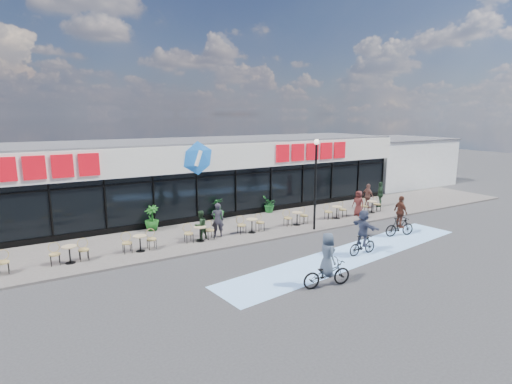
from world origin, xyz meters
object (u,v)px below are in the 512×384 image
at_px(patron_right, 201,225).
at_px(pedestrian_b, 368,196).
at_px(lamp_post, 316,176).
at_px(cyclist_a, 363,234).
at_px(cyclist_b, 400,220).
at_px(potted_plant_mid, 218,209).
at_px(patron_left, 218,220).
at_px(potted_plant_right, 269,204).
at_px(potted_plant_left, 152,218).
at_px(pedestrian_a, 358,203).
at_px(pedestrian_c, 380,194).

xyz_separation_m(patron_right, pedestrian_b, (12.12, 0.73, 0.08)).
bearing_deg(lamp_post, cyclist_a, -96.44).
height_order(lamp_post, cyclist_b, lamp_post).
height_order(lamp_post, patron_right, lamp_post).
bearing_deg(lamp_post, patron_right, 166.67).
distance_m(patron_right, pedestrian_b, 12.14).
relative_size(potted_plant_mid, patron_left, 0.74).
bearing_deg(patron_right, potted_plant_mid, -143.87).
bearing_deg(potted_plant_mid, patron_left, -114.77).
bearing_deg(potted_plant_right, pedestrian_b, -19.59).
relative_size(patron_left, cyclist_b, 0.82).
xyz_separation_m(lamp_post, patron_right, (-5.98, 1.42, -2.16)).
bearing_deg(potted_plant_mid, lamp_post, -50.23).
bearing_deg(pedestrian_b, cyclist_b, 152.49).
relative_size(potted_plant_left, pedestrian_a, 0.87).
distance_m(pedestrian_a, cyclist_a, 6.88).
bearing_deg(lamp_post, potted_plant_mid, 129.77).
bearing_deg(patron_right, pedestrian_a, 161.65).
bearing_deg(potted_plant_left, cyclist_b, -33.22).
relative_size(patron_left, pedestrian_b, 1.07).
distance_m(patron_left, pedestrian_c, 12.24).
bearing_deg(patron_right, cyclist_a, 119.23).
height_order(potted_plant_mid, patron_right, patron_right).
distance_m(lamp_post, patron_right, 6.51).
height_order(pedestrian_c, cyclist_a, cyclist_a).
xyz_separation_m(potted_plant_left, patron_right, (1.65, -2.79, 0.06)).
distance_m(potted_plant_mid, pedestrian_c, 11.10).
relative_size(patron_right, pedestrian_c, 0.87).
bearing_deg(cyclist_b, cyclist_a, -163.46).
relative_size(lamp_post, potted_plant_left, 3.61).
relative_size(potted_plant_right, patron_right, 0.72).
bearing_deg(patron_left, pedestrian_b, -158.13).
xyz_separation_m(lamp_post, pedestrian_b, (6.14, 2.15, -2.08)).
bearing_deg(pedestrian_a, potted_plant_right, -145.00).
xyz_separation_m(potted_plant_left, cyclist_b, (10.88, -7.13, 0.09)).
height_order(lamp_post, pedestrian_c, lamp_post).
height_order(potted_plant_mid, cyclist_b, cyclist_b).
bearing_deg(cyclist_b, pedestrian_a, 76.51).
bearing_deg(potted_plant_right, pedestrian_c, -17.56).
bearing_deg(pedestrian_c, pedestrian_a, -18.19).
bearing_deg(potted_plant_mid, potted_plant_left, -177.03).
relative_size(potted_plant_left, cyclist_a, 0.65).
distance_m(patron_left, pedestrian_a, 9.25).
xyz_separation_m(lamp_post, potted_plant_right, (-0.12, 4.38, -2.37)).
bearing_deg(cyclist_a, pedestrian_c, 38.58).
distance_m(potted_plant_mid, pedestrian_b, 10.07).
bearing_deg(patron_left, pedestrian_c, -158.83).
height_order(patron_left, cyclist_b, cyclist_b).
height_order(potted_plant_left, cyclist_b, cyclist_b).
xyz_separation_m(potted_plant_mid, cyclist_b, (6.92, -7.33, 0.12)).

